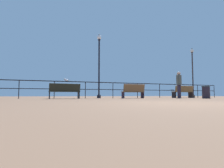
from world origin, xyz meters
The scene contains 10 objects.
ground_plane centered at (0.00, 0.00, 0.00)m, with size 60.00×60.00×0.00m, color brown.
pier_railing centered at (0.00, 7.69, 0.81)m, with size 21.37×0.05×1.10m.
bench_near_left centered at (-2.35, 6.86, 0.48)m, with size 1.77×0.74×0.87m.
bench_near_right centered at (2.14, 6.86, 0.51)m, with size 1.55×0.61×0.95m.
bench_far_right centered at (6.39, 6.87, 0.52)m, with size 1.78×0.70×0.92m.
lamppost_center centered at (0.02, 7.90, 2.44)m, with size 0.29×0.29×4.50m.
lamppost_right centered at (8.44, 7.90, 2.37)m, with size 0.27×0.27×4.33m.
person_by_bench centered at (5.22, 5.99, 1.05)m, with size 0.54×0.35×1.83m.
seagull_on_rail centered at (-2.20, 7.69, 1.18)m, with size 0.38×0.16×0.18m.
trash_bin centered at (6.05, 4.57, 0.39)m, with size 0.48×0.48×0.77m.
Camera 1 is at (-3.29, -3.49, 0.20)m, focal length 27.59 mm.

